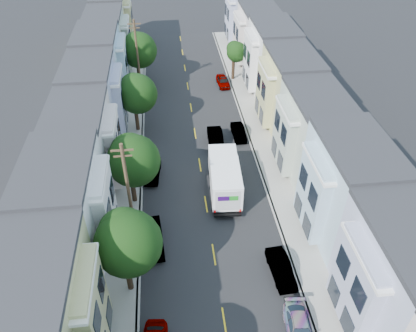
# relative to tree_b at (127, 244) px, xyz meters

# --- Properties ---
(ground) EXTENTS (160.00, 160.00, 0.00)m
(ground) POSITION_rel_tree_b_xyz_m (6.30, 2.53, -5.05)
(ground) COLOR black
(ground) RESTS_ON ground
(road_slab) EXTENTS (12.00, 70.00, 0.02)m
(road_slab) POSITION_rel_tree_b_xyz_m (6.30, 17.53, -5.04)
(road_slab) COLOR black
(road_slab) RESTS_ON ground
(curb_left) EXTENTS (0.30, 70.00, 0.15)m
(curb_left) POSITION_rel_tree_b_xyz_m (0.25, 17.53, -4.97)
(curb_left) COLOR gray
(curb_left) RESTS_ON ground
(curb_right) EXTENTS (0.30, 70.00, 0.15)m
(curb_right) POSITION_rel_tree_b_xyz_m (12.35, 17.53, -4.97)
(curb_right) COLOR gray
(curb_right) RESTS_ON ground
(sidewalk_left) EXTENTS (2.60, 70.00, 0.15)m
(sidewalk_left) POSITION_rel_tree_b_xyz_m (-1.05, 17.53, -4.97)
(sidewalk_left) COLOR gray
(sidewalk_left) RESTS_ON ground
(sidewalk_right) EXTENTS (2.60, 70.00, 0.15)m
(sidewalk_right) POSITION_rel_tree_b_xyz_m (13.65, 17.53, -4.97)
(sidewalk_right) COLOR gray
(sidewalk_right) RESTS_ON ground
(centerline) EXTENTS (0.12, 70.00, 0.01)m
(centerline) POSITION_rel_tree_b_xyz_m (6.30, 17.53, -5.05)
(centerline) COLOR gold
(centerline) RESTS_ON ground
(townhouse_row_left) EXTENTS (5.00, 70.00, 8.50)m
(townhouse_row_left) POSITION_rel_tree_b_xyz_m (-4.85, 17.53, -5.05)
(townhouse_row_left) COLOR #A6B2A1
(townhouse_row_left) RESTS_ON ground
(townhouse_row_right) EXTENTS (5.00, 70.00, 8.50)m
(townhouse_row_right) POSITION_rel_tree_b_xyz_m (17.45, 17.53, -5.05)
(townhouse_row_right) COLOR #A6B2A1
(townhouse_row_right) RESTS_ON ground
(tree_b) EXTENTS (4.70, 4.70, 7.42)m
(tree_b) POSITION_rel_tree_b_xyz_m (0.00, 0.00, 0.00)
(tree_b) COLOR black
(tree_b) RESTS_ON ground
(tree_c) EXTENTS (4.70, 4.70, 7.11)m
(tree_c) POSITION_rel_tree_b_xyz_m (0.00, 9.68, -0.30)
(tree_c) COLOR black
(tree_c) RESTS_ON ground
(tree_d) EXTENTS (4.47, 4.47, 6.98)m
(tree_d) POSITION_rel_tree_b_xyz_m (-0.00, 21.99, -0.33)
(tree_d) COLOR black
(tree_d) RESTS_ON ground
(tree_e) EXTENTS (4.70, 4.70, 7.53)m
(tree_e) POSITION_rel_tree_b_xyz_m (-0.00, 33.29, 0.11)
(tree_e) COLOR black
(tree_e) RESTS_ON ground
(tree_far_r) EXTENTS (2.80, 2.80, 5.48)m
(tree_far_r) POSITION_rel_tree_b_xyz_m (13.19, 33.93, -1.03)
(tree_far_r) COLOR black
(tree_far_r) RESTS_ON ground
(utility_pole_near) EXTENTS (1.60, 0.26, 10.00)m
(utility_pole_near) POSITION_rel_tree_b_xyz_m (0.00, 4.53, 0.10)
(utility_pole_near) COLOR #42301E
(utility_pole_near) RESTS_ON ground
(utility_pole_far) EXTENTS (1.60, 0.26, 10.00)m
(utility_pole_far) POSITION_rel_tree_b_xyz_m (0.00, 30.53, 0.10)
(utility_pole_far) COLOR #42301E
(utility_pole_far) RESTS_ON ground
(fedex_truck) EXTENTS (2.72, 7.07, 3.39)m
(fedex_truck) POSITION_rel_tree_b_xyz_m (8.21, 9.99, -3.15)
(fedex_truck) COLOR white
(fedex_truck) RESTS_ON ground
(lead_sedan) EXTENTS (1.65, 4.49, 1.49)m
(lead_sedan) POSITION_rel_tree_b_xyz_m (8.39, 17.97, -4.30)
(lead_sedan) COLOR black
(lead_sedan) RESTS_ON ground
(parked_left_c) EXTENTS (1.97, 4.63, 1.50)m
(parked_left_c) POSITION_rel_tree_b_xyz_m (1.40, 4.20, -4.30)
(parked_left_c) COLOR #B5BCC9
(parked_left_c) RESTS_ON ground
(parked_left_d) EXTENTS (1.76, 4.00, 1.29)m
(parked_left_d) POSITION_rel_tree_b_xyz_m (1.40, 13.23, -4.40)
(parked_left_d) COLOR black
(parked_left_d) RESTS_ON ground
(parked_right_a) EXTENTS (2.11, 4.37, 1.27)m
(parked_right_a) POSITION_rel_tree_b_xyz_m (11.20, -5.03, -4.41)
(parked_right_a) COLOR #46484A
(parked_right_a) RESTS_ON ground
(parked_right_b) EXTENTS (1.69, 4.08, 1.33)m
(parked_right_b) POSITION_rel_tree_b_xyz_m (11.20, 0.04, -4.38)
(parked_right_b) COLOR silver
(parked_right_b) RESTS_ON ground
(parked_right_c) EXTENTS (1.37, 3.71, 1.23)m
(parked_right_c) POSITION_rel_tree_b_xyz_m (11.20, 19.31, -4.43)
(parked_right_c) COLOR black
(parked_right_c) RESTS_ON ground
(parked_right_d) EXTENTS (1.74, 3.98, 1.26)m
(parked_right_d) POSITION_rel_tree_b_xyz_m (11.20, 32.20, -4.42)
(parked_right_d) COLOR black
(parked_right_d) RESTS_ON ground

